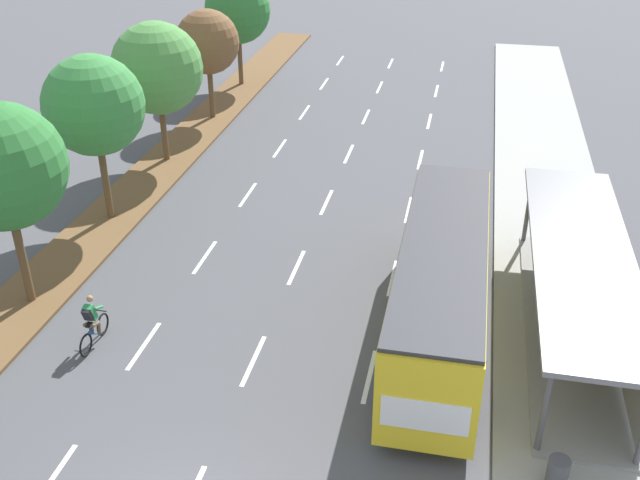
# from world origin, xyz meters

# --- Properties ---
(median_strip) EXTENTS (2.60, 52.00, 0.12)m
(median_strip) POSITION_xyz_m (-8.30, 20.00, 0.06)
(median_strip) COLOR brown
(median_strip) RESTS_ON ground
(sidewalk_right) EXTENTS (4.50, 52.00, 0.15)m
(sidewalk_right) POSITION_xyz_m (9.25, 20.00, 0.07)
(sidewalk_right) COLOR #9E9E99
(sidewalk_right) RESTS_ON ground
(lane_divider_left) EXTENTS (0.14, 46.30, 0.01)m
(lane_divider_left) POSITION_xyz_m (-3.50, 17.65, 0.00)
(lane_divider_left) COLOR white
(lane_divider_left) RESTS_ON ground
(lane_divider_center) EXTENTS (0.14, 46.30, 0.01)m
(lane_divider_center) POSITION_xyz_m (0.00, 17.65, 0.00)
(lane_divider_center) COLOR white
(lane_divider_center) RESTS_ON ground
(lane_divider_right) EXTENTS (0.14, 46.30, 0.01)m
(lane_divider_right) POSITION_xyz_m (3.50, 17.65, 0.00)
(lane_divider_right) COLOR white
(lane_divider_right) RESTS_ON ground
(bus_shelter) EXTENTS (2.90, 11.94, 2.86)m
(bus_shelter) POSITION_xyz_m (9.53, 10.00, 1.87)
(bus_shelter) COLOR gray
(bus_shelter) RESTS_ON sidewalk_right
(bus) EXTENTS (2.54, 11.29, 3.37)m
(bus) POSITION_xyz_m (5.25, 9.15, 2.07)
(bus) COLOR yellow
(bus) RESTS_ON ground
(cyclist) EXTENTS (0.46, 1.82, 1.71)m
(cyclist) POSITION_xyz_m (-4.97, 6.45, 0.79)
(cyclist) COLOR black
(cyclist) RESTS_ON ground
(median_tree_second) EXTENTS (3.96, 3.96, 6.80)m
(median_tree_second) POSITION_xyz_m (-8.15, 8.14, 4.92)
(median_tree_second) COLOR brown
(median_tree_second) RESTS_ON median_strip
(median_tree_third) EXTENTS (3.83, 3.83, 6.61)m
(median_tree_third) POSITION_xyz_m (-8.27, 14.29, 4.80)
(median_tree_third) COLOR brown
(median_tree_third) RESTS_ON median_strip
(median_tree_fourth) EXTENTS (4.14, 4.14, 6.46)m
(median_tree_fourth) POSITION_xyz_m (-8.37, 20.43, 4.50)
(median_tree_fourth) COLOR brown
(median_tree_fourth) RESTS_ON median_strip
(median_tree_fifth) EXTENTS (3.35, 3.35, 5.76)m
(median_tree_fifth) POSITION_xyz_m (-8.19, 26.58, 4.19)
(median_tree_fifth) COLOR brown
(median_tree_fifth) RESTS_ON median_strip
(median_tree_farthest) EXTENTS (3.90, 3.90, 6.40)m
(median_tree_farthest) POSITION_xyz_m (-8.47, 32.72, 4.56)
(median_tree_farthest) COLOR brown
(median_tree_farthest) RESTS_ON median_strip
(trash_bin) EXTENTS (0.52, 0.52, 0.85)m
(trash_bin) POSITION_xyz_m (8.45, 3.41, 0.57)
(trash_bin) COLOR #4C4C51
(trash_bin) RESTS_ON sidewalk_right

